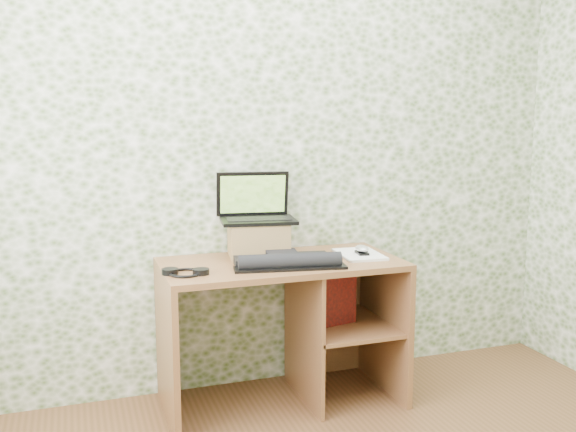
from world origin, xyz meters
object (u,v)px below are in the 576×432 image
object	(u,v)px
notepad	(360,254)
keyboard	(286,260)
riser	(258,239)
laptop	(256,210)
desk	(294,309)

from	to	relation	value
notepad	keyboard	bearing A→B (deg)	-164.64
riser	laptop	distance (m)	0.16
riser	notepad	world-z (taller)	riser
laptop	keyboard	world-z (taller)	laptop
desk	notepad	xyz separation A→B (m)	(0.35, -0.04, 0.28)
desk	keyboard	xyz separation A→B (m)	(-0.09, -0.13, 0.30)
desk	riser	world-z (taller)	riser
desk	keyboard	distance (m)	0.33
keyboard	notepad	bearing A→B (deg)	20.41
keyboard	notepad	xyz separation A→B (m)	(0.44, 0.09, -0.02)
laptop	keyboard	distance (m)	0.36
laptop	notepad	distance (m)	0.59
riser	laptop	xyz separation A→B (m)	(-0.00, 0.04, 0.15)
laptop	desk	bearing A→B (deg)	-36.89
laptop	notepad	bearing A→B (deg)	-13.49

